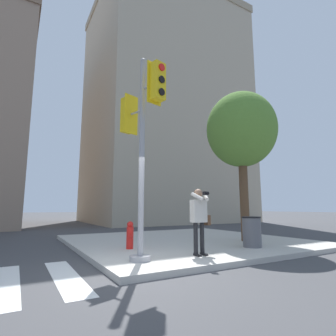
# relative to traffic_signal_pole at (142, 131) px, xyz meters

# --- Properties ---
(ground_plane) EXTENTS (160.00, 160.00, 0.00)m
(ground_plane) POSITION_rel_traffic_signal_pole_xyz_m (-0.35, -0.60, -3.15)
(ground_plane) COLOR #424244
(sidewalk_corner) EXTENTS (8.00, 8.00, 0.14)m
(sidewalk_corner) POSITION_rel_traffic_signal_pole_xyz_m (3.15, 2.90, -3.08)
(sidewalk_corner) COLOR #BCB7AD
(sidewalk_corner) RESTS_ON ground_plane
(traffic_signal_pole) EXTENTS (0.67, 1.40, 4.90)m
(traffic_signal_pole) POSITION_rel_traffic_signal_pole_xyz_m (0.00, 0.00, 0.00)
(traffic_signal_pole) COLOR #939399
(traffic_signal_pole) RESTS_ON sidewalk_corner
(person_photographer) EXTENTS (0.58, 0.54, 1.66)m
(person_photographer) POSITION_rel_traffic_signal_pole_xyz_m (1.60, -0.09, -2.02)
(person_photographer) COLOR black
(person_photographer) RESTS_ON sidewalk_corner
(street_tree) EXTENTS (2.62, 2.62, 5.58)m
(street_tree) POSITION_rel_traffic_signal_pole_xyz_m (4.75, 1.38, 1.09)
(street_tree) COLOR brown
(street_tree) RESTS_ON sidewalk_corner
(fire_hydrant) EXTENTS (0.20, 0.26, 0.78)m
(fire_hydrant) POSITION_rel_traffic_signal_pole_xyz_m (0.46, 1.76, -2.63)
(fire_hydrant) COLOR red
(fire_hydrant) RESTS_ON sidewalk_corner
(trash_bin) EXTENTS (0.58, 0.58, 0.91)m
(trash_bin) POSITION_rel_traffic_signal_pole_xyz_m (3.82, 0.23, -2.56)
(trash_bin) COLOR #5B5B60
(trash_bin) RESTS_ON sidewalk_corner
(building_right) EXTENTS (14.44, 11.70, 22.19)m
(building_right) POSITION_rel_traffic_signal_pole_xyz_m (10.10, 17.02, 7.96)
(building_right) COLOR tan
(building_right) RESTS_ON ground_plane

